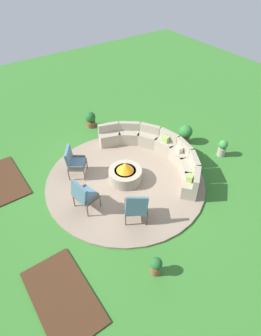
{
  "coord_description": "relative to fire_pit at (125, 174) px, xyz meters",
  "views": [
    {
      "loc": [
        5.44,
        -3.63,
        6.3
      ],
      "look_at": [
        0.0,
        0.2,
        0.45
      ],
      "focal_mm": 30.32,
      "sensor_mm": 36.0,
      "label": 1
    }
  ],
  "objects": [
    {
      "name": "ground_plane",
      "position": [
        0.0,
        0.0,
        -0.32
      ],
      "size": [
        24.0,
        24.0,
        0.0
      ],
      "primitive_type": "plane",
      "color": "#387A2D"
    },
    {
      "name": "potted_plant_2",
      "position": [
        0.85,
        3.51,
        0.01
      ],
      "size": [
        0.32,
        0.32,
        0.63
      ],
      "color": "#A89E8E",
      "rests_on": "ground_plane"
    },
    {
      "name": "fire_pit",
      "position": [
        0.0,
        0.0,
        0.0
      ],
      "size": [
        1.05,
        1.05,
        0.68
      ],
      "color": "#9E937F",
      "rests_on": "patio_circle"
    },
    {
      "name": "lounge_chair_front_left",
      "position": [
        -1.14,
        -1.16,
        0.28
      ],
      "size": [
        0.8,
        0.8,
        1.04
      ],
      "rotation": [
        0.0,
        0.0,
        5.64
      ],
      "color": "brown",
      "rests_on": "patio_circle"
    },
    {
      "name": "mulch_bed_left",
      "position": [
        -2.26,
        -3.23,
        -0.3
      ],
      "size": [
        2.14,
        1.2,
        0.04
      ],
      "primitive_type": "cube",
      "color": "#472B19",
      "rests_on": "ground_plane"
    },
    {
      "name": "potted_plant_0",
      "position": [
        2.98,
        -1.18,
        -0.03
      ],
      "size": [
        0.29,
        0.29,
        0.53
      ],
      "color": "brown",
      "rests_on": "ground_plane"
    },
    {
      "name": "potted_plant_1",
      "position": [
        -3.43,
        0.68,
        0.01
      ],
      "size": [
        0.41,
        0.41,
        0.63
      ],
      "color": "brown",
      "rests_on": "ground_plane"
    },
    {
      "name": "lounge_chair_back_left",
      "position": [
        1.48,
        -0.66,
        0.28
      ],
      "size": [
        0.8,
        0.83,
        1.04
      ],
      "rotation": [
        0.0,
        0.0,
        7.29
      ],
      "color": "brown",
      "rests_on": "patio_circle"
    },
    {
      "name": "mulch_bed_right",
      "position": [
        2.26,
        -3.23,
        -0.3
      ],
      "size": [
        2.14,
        1.2,
        0.04
      ],
      "primitive_type": "cube",
      "color": "#472B19",
      "rests_on": "ground_plane"
    },
    {
      "name": "patio_circle",
      "position": [
        0.0,
        0.0,
        -0.29
      ],
      "size": [
        5.03,
        5.03,
        0.06
      ],
      "primitive_type": "cylinder",
      "color": "gray",
      "rests_on": "ground_plane"
    },
    {
      "name": "lounge_chair_front_right",
      "position": [
        0.31,
        -1.6,
        0.29
      ],
      "size": [
        0.73,
        0.67,
        1.08
      ],
      "rotation": [
        0.0,
        0.0,
        6.52
      ],
      "color": "brown",
      "rests_on": "patio_circle"
    },
    {
      "name": "curved_stone_bench",
      "position": [
        -0.28,
        1.54,
        0.05
      ],
      "size": [
        4.21,
        2.07,
        0.77
      ],
      "color": "#9E937F",
      "rests_on": "patio_circle"
    },
    {
      "name": "potted_plant_3",
      "position": [
        -0.46,
        2.99,
        0.08
      ],
      "size": [
        0.49,
        0.49,
        0.72
      ],
      "color": "brown",
      "rests_on": "ground_plane"
    }
  ]
}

